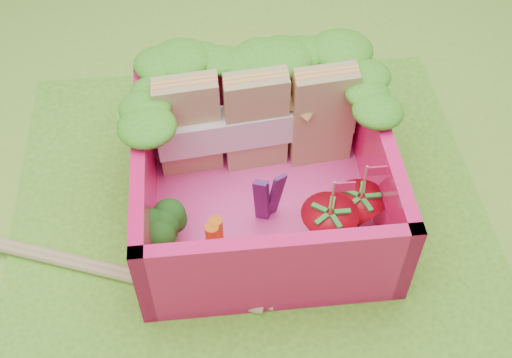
{
  "coord_description": "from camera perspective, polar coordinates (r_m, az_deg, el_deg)",
  "views": [
    {
      "loc": [
        -0.19,
        -2.12,
        2.85
      ],
      "look_at": [
        0.04,
        0.08,
        0.28
      ],
      "focal_mm": 45.0,
      "sensor_mm": 36.0,
      "label": 1
    }
  ],
  "objects": [
    {
      "name": "snap_peas",
      "position": [
        3.44,
        7.68,
        -4.18
      ],
      "size": [
        0.58,
        0.55,
        0.05
      ],
      "color": "#53B639",
      "rests_on": "bento_floor"
    },
    {
      "name": "sandwich_stack",
      "position": [
        3.55,
        0.11,
        5.15
      ],
      "size": [
        1.12,
        0.28,
        0.61
      ],
      "color": "tan",
      "rests_on": "bento_floor"
    },
    {
      "name": "broccoli",
      "position": [
        3.25,
        -8.06,
        -4.4
      ],
      "size": [
        0.33,
        0.33,
        0.25
      ],
      "color": "#5E9246",
      "rests_on": "bento_floor"
    },
    {
      "name": "purple_wedges",
      "position": [
        3.32,
        0.93,
        -1.75
      ],
      "size": [
        0.15,
        0.07,
        0.38
      ],
      "color": "#50195A",
      "rests_on": "bento_floor"
    },
    {
      "name": "strawberry_left",
      "position": [
        3.26,
        6.4,
        -4.6
      ],
      "size": [
        0.29,
        0.29,
        0.53
      ],
      "color": "#B70B1F",
      "rests_on": "bento_floor"
    },
    {
      "name": "carrot_sticks",
      "position": [
        3.22,
        -3.67,
        -5.49
      ],
      "size": [
        0.09,
        0.11,
        0.28
      ],
      "color": "#D66412",
      "rests_on": "bento_floor"
    },
    {
      "name": "placemat",
      "position": [
        3.54,
        -0.43,
        -3.82
      ],
      "size": [
        2.6,
        2.6,
        0.03
      ],
      "primitive_type": "cube",
      "color": "#62AF27",
      "rests_on": "ground"
    },
    {
      "name": "lettuce_ruffle",
      "position": [
        3.48,
        -0.22,
        9.84
      ],
      "size": [
        1.43,
        0.77,
        0.11
      ],
      "color": "#268A19",
      "rests_on": "bento_box"
    },
    {
      "name": "strawberry_right",
      "position": [
        3.37,
        9.07,
        -2.99
      ],
      "size": [
        0.26,
        0.26,
        0.5
      ],
      "color": "#B70B1F",
      "rests_on": "bento_floor"
    },
    {
      "name": "bento_box",
      "position": [
        3.37,
        0.59,
        0.32
      ],
      "size": [
        1.3,
        1.3,
        0.55
      ],
      "color": "#FF1564",
      "rests_on": "placemat"
    },
    {
      "name": "ground",
      "position": [
        3.56,
        -0.43,
        -3.96
      ],
      "size": [
        14.0,
        14.0,
        0.0
      ],
      "primitive_type": "plane",
      "color": "#84C036",
      "rests_on": "ground"
    },
    {
      "name": "bento_floor",
      "position": [
        3.56,
        0.56,
        -2.32
      ],
      "size": [
        1.3,
        1.3,
        0.05
      ],
      "primitive_type": "cube",
      "color": "#FF41A0",
      "rests_on": "placemat"
    },
    {
      "name": "chopsticks",
      "position": [
        3.52,
        -17.56,
        -6.64
      ],
      "size": [
        2.24,
        0.88,
        0.05
      ],
      "color": "tan",
      "rests_on": "placemat"
    }
  ]
}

